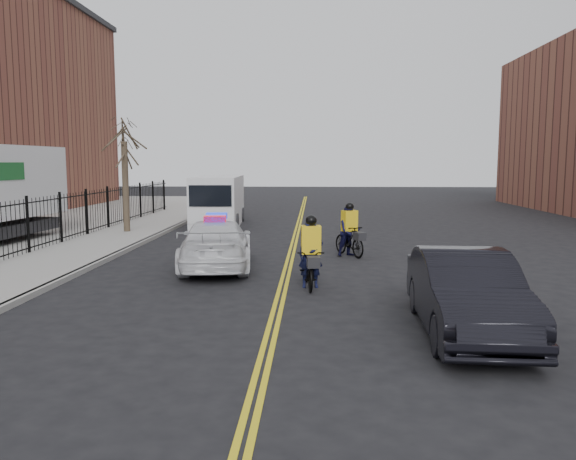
% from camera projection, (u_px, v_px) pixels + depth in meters
% --- Properties ---
extents(ground, '(120.00, 120.00, 0.00)m').
position_uv_depth(ground, '(284.00, 284.00, 14.95)').
color(ground, black).
rests_on(ground, ground).
extents(center_line_left, '(0.10, 60.00, 0.01)m').
position_uv_depth(center_line_left, '(292.00, 242.00, 22.89)').
color(center_line_left, gold).
rests_on(center_line_left, ground).
extents(center_line_right, '(0.10, 60.00, 0.01)m').
position_uv_depth(center_line_right, '(296.00, 242.00, 22.88)').
color(center_line_right, gold).
rests_on(center_line_right, ground).
extents(sidewalk, '(3.00, 60.00, 0.15)m').
position_uv_depth(sidewalk, '(114.00, 239.00, 23.23)').
color(sidewalk, gray).
rests_on(sidewalk, ground).
extents(curb, '(0.20, 60.00, 0.15)m').
position_uv_depth(curb, '(149.00, 239.00, 23.16)').
color(curb, gray).
rests_on(curb, ground).
extents(iron_fence, '(0.12, 28.00, 2.00)m').
position_uv_depth(iron_fence, '(77.00, 217.00, 23.18)').
color(iron_fence, black).
rests_on(iron_fence, ground).
extents(street_tree, '(3.20, 3.20, 4.80)m').
position_uv_depth(street_tree, '(124.00, 155.00, 24.80)').
color(street_tree, '#3A2E22').
rests_on(street_tree, sidewalk).
extents(police_cruiser, '(2.68, 5.35, 1.65)m').
position_uv_depth(police_cruiser, '(216.00, 244.00, 17.14)').
color(police_cruiser, silver).
rests_on(police_cruiser, ground).
extents(dark_sedan, '(1.84, 4.81, 1.56)m').
position_uv_depth(dark_sedan, '(466.00, 293.00, 10.58)').
color(dark_sedan, black).
rests_on(dark_sedan, ground).
extents(cargo_van, '(2.55, 6.10, 2.51)m').
position_uv_depth(cargo_van, '(218.00, 202.00, 28.68)').
color(cargo_van, silver).
rests_on(cargo_van, ground).
extents(cyclist_near, '(0.85, 1.98, 1.89)m').
position_uv_depth(cyclist_near, '(311.00, 262.00, 14.52)').
color(cyclist_near, black).
rests_on(cyclist_near, ground).
extents(cyclist_far, '(1.32, 1.87, 1.87)m').
position_uv_depth(cyclist_far, '(349.00, 235.00, 19.32)').
color(cyclist_far, black).
rests_on(cyclist_far, ground).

